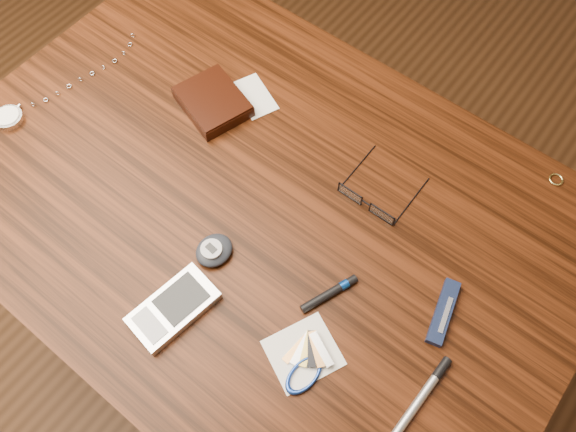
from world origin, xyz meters
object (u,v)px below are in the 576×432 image
(desk, at_px, (260,229))
(pocket_watch, at_px, (13,115))
(wallet_and_card, at_px, (214,102))
(eyeglasses, at_px, (368,201))
(pocket_knife, at_px, (443,312))
(silver_pen, at_px, (422,396))
(pda_phone, at_px, (174,308))
(pedometer, at_px, (214,250))
(notepad_keys, at_px, (305,363))

(desk, distance_m, pocket_watch, 0.45)
(wallet_and_card, xyz_separation_m, eyeglasses, (0.31, 0.00, -0.00))
(pocket_knife, height_order, silver_pen, pocket_knife)
(pda_phone, distance_m, pedometer, 0.10)
(pocket_watch, height_order, silver_pen, pocket_watch)
(pda_phone, height_order, pocket_knife, pda_phone)
(pocket_knife, distance_m, silver_pen, 0.12)
(desk, distance_m, pda_phone, 0.24)
(pocket_watch, relative_size, pedometer, 4.67)
(wallet_and_card, bearing_deg, desk, -29.45)
(desk, distance_m, silver_pen, 0.38)
(wallet_and_card, relative_size, pocket_knife, 1.62)
(eyeglasses, height_order, notepad_keys, eyeglasses)
(pda_phone, xyz_separation_m, pocket_knife, (0.30, 0.22, -0.00))
(wallet_and_card, distance_m, pedometer, 0.27)
(wallet_and_card, height_order, pocket_knife, wallet_and_card)
(wallet_and_card, relative_size, notepad_keys, 1.39)
(desk, height_order, silver_pen, silver_pen)
(eyeglasses, xyz_separation_m, pocket_watch, (-0.56, -0.22, -0.00))
(eyeglasses, relative_size, pda_phone, 0.81)
(pedometer, height_order, notepad_keys, pedometer)
(pocket_watch, xyz_separation_m, silver_pen, (0.77, 0.03, -0.00))
(desk, height_order, pda_phone, pda_phone)
(pocket_watch, bearing_deg, desk, 16.94)
(pedometer, height_order, silver_pen, pedometer)
(pda_phone, distance_m, silver_pen, 0.35)
(desk, bearing_deg, eyeglasses, 34.86)
(pocket_watch, xyz_separation_m, pocket_knife, (0.74, 0.15, -0.00))
(desk, xyz_separation_m, notepad_keys, (0.21, -0.15, 0.11))
(desk, xyz_separation_m, pedometer, (0.01, -0.11, 0.11))
(pocket_watch, height_order, pedometer, pedometer)
(notepad_keys, relative_size, pocket_knife, 1.17)
(pocket_watch, bearing_deg, eyeglasses, 21.93)
(pedometer, height_order, pocket_knife, pedometer)
(pocket_watch, distance_m, pocket_knife, 0.75)
(eyeglasses, height_order, pedometer, same)
(pda_phone, xyz_separation_m, pedometer, (-0.01, 0.10, 0.00))
(notepad_keys, bearing_deg, desk, 143.62)
(eyeglasses, distance_m, pocket_watch, 0.60)
(wallet_and_card, relative_size, pda_phone, 1.24)
(pocket_watch, distance_m, pedometer, 0.43)
(wallet_and_card, distance_m, pocket_watch, 0.33)
(wallet_and_card, distance_m, eyeglasses, 0.31)
(desk, xyz_separation_m, pda_phone, (0.02, -0.21, 0.11))
(eyeglasses, bearing_deg, wallet_and_card, -179.78)
(notepad_keys, bearing_deg, eyeglasses, 105.44)
(wallet_and_card, height_order, eyeglasses, wallet_and_card)
(pocket_watch, xyz_separation_m, notepad_keys, (0.63, -0.03, -0.00))
(pocket_watch, height_order, pda_phone, pda_phone)
(pocket_watch, relative_size, silver_pen, 1.96)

